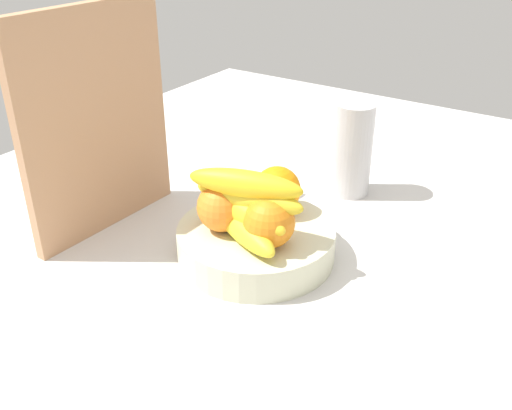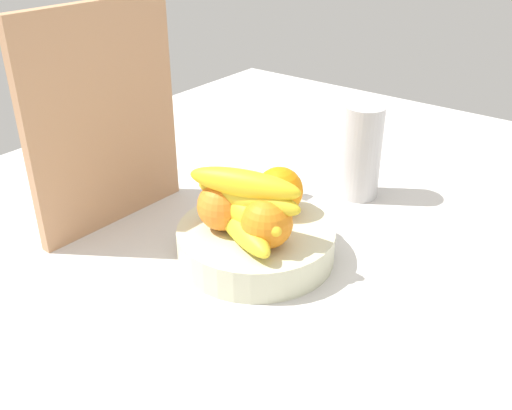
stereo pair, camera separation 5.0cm
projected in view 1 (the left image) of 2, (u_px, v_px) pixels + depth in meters
ground_plane at (256, 281)px, 86.73cm from camera, size 180.00×140.00×3.00cm
fruit_bowl at (256, 242)px, 88.78cm from camera, size 24.09×24.09×5.05cm
orange_front_left at (277, 190)px, 90.63cm from camera, size 7.48×7.48×7.48cm
orange_front_right at (222, 207)px, 85.70cm from camera, size 7.48×7.48×7.48cm
orange_center at (269, 222)px, 81.72cm from camera, size 7.48×7.48×7.48cm
banana_bunch at (245, 205)px, 83.02cm from camera, size 11.12×18.09×10.60cm
cutting_board at (97, 123)px, 90.66cm from camera, size 28.05×2.88×36.00cm
thermos_tumbler at (352, 150)px, 105.23cm from camera, size 7.06×7.06×17.26cm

